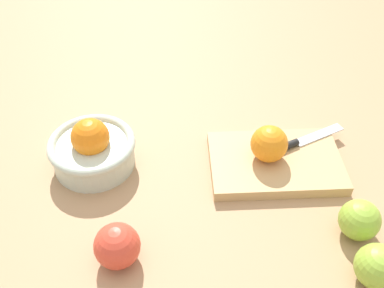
% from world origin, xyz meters
% --- Properties ---
extents(ground_plane, '(2.40, 2.40, 0.00)m').
position_xyz_m(ground_plane, '(0.00, 0.00, 0.00)').
color(ground_plane, tan).
extents(bowl, '(0.16, 0.16, 0.10)m').
position_xyz_m(bowl, '(-0.19, 0.14, 0.04)').
color(bowl, beige).
rests_on(bowl, ground_plane).
extents(cutting_board, '(0.26, 0.18, 0.02)m').
position_xyz_m(cutting_board, '(0.16, 0.09, 0.01)').
color(cutting_board, tan).
rests_on(cutting_board, ground_plane).
extents(orange_on_board, '(0.07, 0.07, 0.07)m').
position_xyz_m(orange_on_board, '(0.14, 0.10, 0.06)').
color(orange_on_board, orange).
rests_on(orange_on_board, cutting_board).
extents(knife, '(0.15, 0.07, 0.01)m').
position_xyz_m(knife, '(0.22, 0.13, 0.03)').
color(knife, silver).
rests_on(knife, cutting_board).
extents(apple_front_right, '(0.07, 0.07, 0.07)m').
position_xyz_m(apple_front_right, '(0.25, -0.16, 0.04)').
color(apple_front_right, '#8EB738').
rests_on(apple_front_right, ground_plane).
extents(apple_front_left, '(0.07, 0.07, 0.07)m').
position_xyz_m(apple_front_left, '(-0.14, -0.08, 0.04)').
color(apple_front_left, '#D6422D').
rests_on(apple_front_left, ground_plane).
extents(apple_front_right_2, '(0.07, 0.07, 0.07)m').
position_xyz_m(apple_front_right_2, '(0.25, -0.07, 0.03)').
color(apple_front_right_2, '#8EB738').
rests_on(apple_front_right_2, ground_plane).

